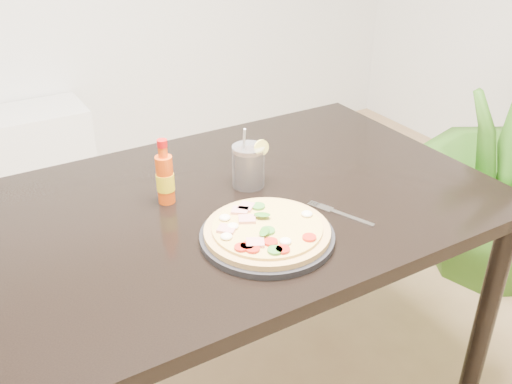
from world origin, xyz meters
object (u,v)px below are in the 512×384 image
pizza (266,230)px  cola_cup (248,167)px  fork (338,213)px  plate (267,236)px  hot_sauce_bottle (165,178)px  dining_table (234,226)px

pizza → cola_cup: size_ratio=1.67×
cola_cup → fork: size_ratio=0.99×
plate → pizza: bearing=-174.7°
cola_cup → fork: bearing=-65.1°
plate → hot_sauce_bottle: bearing=114.9°
fork → pizza: bearing=159.4°
pizza → cola_cup: 0.28m
plate → fork: 0.22m
pizza → cola_cup: cola_cup is taller
hot_sauce_bottle → pizza: bearing=-65.6°
pizza → hot_sauce_bottle: size_ratio=1.68×
hot_sauce_bottle → plate: bearing=-65.1°
dining_table → hot_sauce_bottle: size_ratio=7.87×
hot_sauce_bottle → cola_cup: bearing=-7.1°
dining_table → cola_cup: bearing=33.3°
hot_sauce_bottle → dining_table: bearing=-27.1°
hot_sauce_bottle → fork: (0.35, -0.28, -0.07)m
fork → cola_cup: bearing=92.9°
hot_sauce_bottle → cola_cup: size_ratio=0.99×
plate → cola_cup: 0.28m
plate → dining_table: bearing=84.0°
plate → cola_cup: bearing=69.1°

